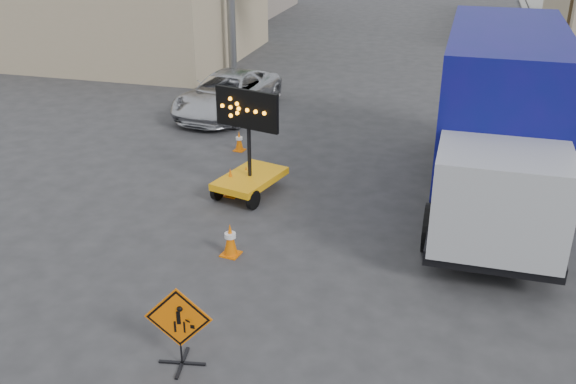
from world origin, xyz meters
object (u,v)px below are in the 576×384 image
at_px(construction_sign, 179,325).
at_px(arrow_board, 250,172).
at_px(box_truck, 498,129).
at_px(pickup_truck, 228,94).

relative_size(construction_sign, arrow_board, 0.53).
xyz_separation_m(construction_sign, arrow_board, (-1.06, 6.76, -0.15)).
distance_m(construction_sign, box_truck, 9.56).
distance_m(arrow_board, box_truck, 6.34).
bearing_deg(pickup_truck, construction_sign, -66.95).
relative_size(pickup_truck, box_truck, 0.58).
height_order(arrow_board, box_truck, box_truck).
xyz_separation_m(arrow_board, box_truck, (6.06, 1.30, 1.29)).
height_order(pickup_truck, box_truck, box_truck).
xyz_separation_m(arrow_board, pickup_truck, (-3.02, 6.49, 0.09)).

